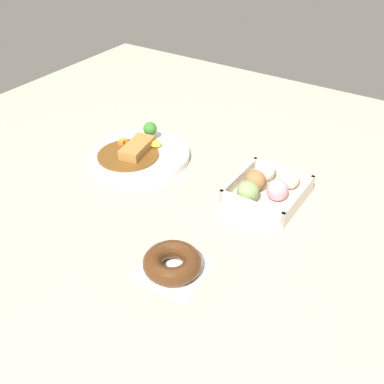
# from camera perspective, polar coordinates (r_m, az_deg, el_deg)

# --- Properties ---
(ground_plane) EXTENTS (1.60, 1.60, 0.00)m
(ground_plane) POSITION_cam_1_polar(r_m,az_deg,el_deg) (1.06, -2.73, -0.44)
(ground_plane) COLOR #B2A893
(curry_plate) EXTENTS (0.25, 0.25, 0.07)m
(curry_plate) POSITION_cam_1_polar(r_m,az_deg,el_deg) (1.19, -6.49, 4.77)
(curry_plate) COLOR white
(curry_plate) RESTS_ON ground_plane
(donut_box) EXTENTS (0.17, 0.15, 0.06)m
(donut_box) POSITION_cam_1_polar(r_m,az_deg,el_deg) (1.05, 9.23, 0.58)
(donut_box) COLOR beige
(donut_box) RESTS_ON ground_plane
(chocolate_ring_donut) EXTENTS (0.13, 0.13, 0.04)m
(chocolate_ring_donut) POSITION_cam_1_polar(r_m,az_deg,el_deg) (0.86, -2.45, -8.76)
(chocolate_ring_donut) COLOR white
(chocolate_ring_donut) RESTS_ON ground_plane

